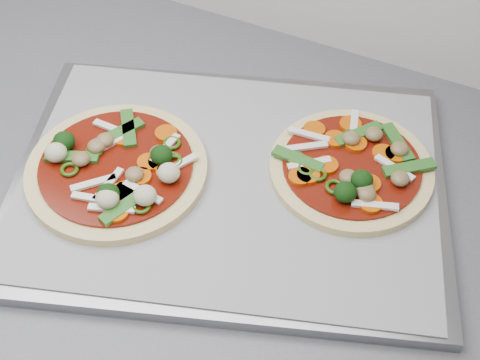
% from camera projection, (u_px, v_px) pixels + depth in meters
% --- Properties ---
extents(baking_tray, '(0.55, 0.48, 0.02)m').
position_uv_depth(baking_tray, '(229.00, 183.00, 0.73)').
color(baking_tray, gray).
rests_on(baking_tray, countertop).
extents(parchment, '(0.52, 0.45, 0.00)m').
position_uv_depth(parchment, '(229.00, 178.00, 0.72)').
color(parchment, gray).
rests_on(parchment, baking_tray).
extents(pizza_left, '(0.25, 0.25, 0.03)m').
position_uv_depth(pizza_left, '(118.00, 169.00, 0.72)').
color(pizza_left, '#F2DC87').
rests_on(pizza_left, parchment).
extents(pizza_right, '(0.25, 0.25, 0.03)m').
position_uv_depth(pizza_right, '(352.00, 167.00, 0.72)').
color(pizza_right, '#F2DC87').
rests_on(pizza_right, parchment).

